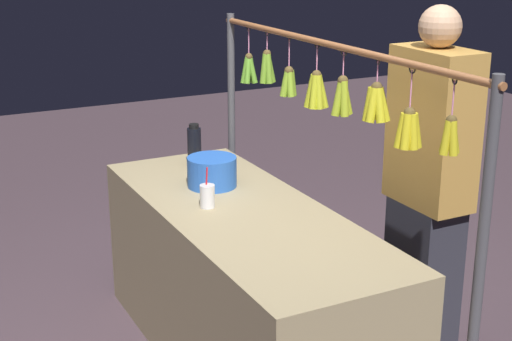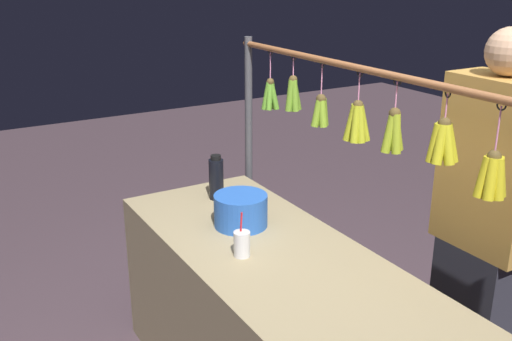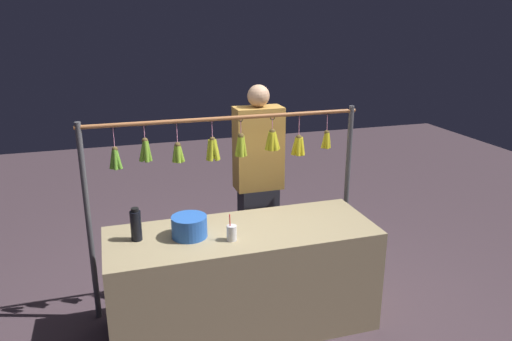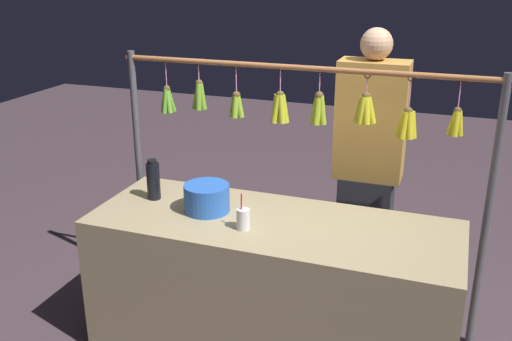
{
  "view_description": "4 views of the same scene",
  "coord_description": "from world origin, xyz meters",
  "px_view_note": "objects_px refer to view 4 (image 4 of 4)",
  "views": [
    {
      "loc": [
        -3.03,
        1.49,
        2.09
      ],
      "look_at": [
        -0.12,
        0.0,
        1.05
      ],
      "focal_mm": 53.45,
      "sensor_mm": 36.0,
      "label": 1
    },
    {
      "loc": [
        -1.86,
        1.23,
        2.0
      ],
      "look_at": [
        0.23,
        0.0,
        1.14
      ],
      "focal_mm": 41.4,
      "sensor_mm": 36.0,
      "label": 2
    },
    {
      "loc": [
        0.89,
        3.2,
        2.34
      ],
      "look_at": [
        -0.11,
        0.0,
        1.27
      ],
      "focal_mm": 34.39,
      "sensor_mm": 36.0,
      "label": 3
    },
    {
      "loc": [
        -0.88,
        2.69,
        2.14
      ],
      "look_at": [
        0.09,
        0.0,
        1.1
      ],
      "focal_mm": 40.62,
      "sensor_mm": 36.0,
      "label": 4
    }
  ],
  "objects_px": {
    "water_bottle": "(153,180)",
    "drink_cup": "(243,219)",
    "blue_bucket": "(207,198)",
    "vendor_person": "(368,172)"
  },
  "relations": [
    {
      "from": "water_bottle",
      "to": "drink_cup",
      "type": "height_order",
      "value": "water_bottle"
    },
    {
      "from": "blue_bucket",
      "to": "vendor_person",
      "type": "bearing_deg",
      "value": -134.34
    },
    {
      "from": "water_bottle",
      "to": "vendor_person",
      "type": "distance_m",
      "value": 1.34
    },
    {
      "from": "blue_bucket",
      "to": "vendor_person",
      "type": "xyz_separation_m",
      "value": [
        -0.76,
        -0.78,
        -0.02
      ]
    },
    {
      "from": "blue_bucket",
      "to": "drink_cup",
      "type": "distance_m",
      "value": 0.31
    },
    {
      "from": "water_bottle",
      "to": "drink_cup",
      "type": "relative_size",
      "value": 1.23
    },
    {
      "from": "drink_cup",
      "to": "water_bottle",
      "type": "bearing_deg",
      "value": -17.63
    },
    {
      "from": "water_bottle",
      "to": "drink_cup",
      "type": "bearing_deg",
      "value": 162.37
    },
    {
      "from": "blue_bucket",
      "to": "vendor_person",
      "type": "distance_m",
      "value": 1.09
    },
    {
      "from": "water_bottle",
      "to": "vendor_person",
      "type": "height_order",
      "value": "vendor_person"
    }
  ]
}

